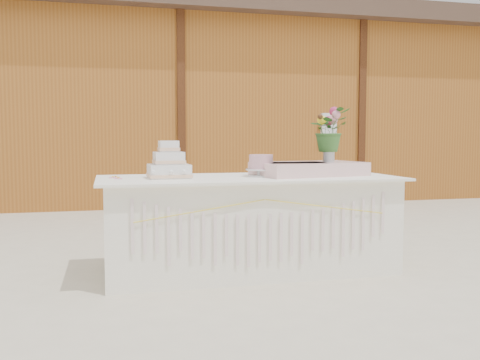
# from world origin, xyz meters

# --- Properties ---
(ground) EXTENTS (80.00, 80.00, 0.00)m
(ground) POSITION_xyz_m (0.00, 0.00, 0.00)
(ground) COLOR beige
(ground) RESTS_ON ground
(barn) EXTENTS (12.60, 4.60, 3.30)m
(barn) POSITION_xyz_m (-0.01, 5.99, 1.68)
(barn) COLOR #96591F
(barn) RESTS_ON ground
(cake_table) EXTENTS (2.40, 1.00, 0.77)m
(cake_table) POSITION_xyz_m (0.00, -0.00, 0.39)
(cake_table) COLOR white
(cake_table) RESTS_ON ground
(wedding_cake) EXTENTS (0.33, 0.33, 0.29)m
(wedding_cake) POSITION_xyz_m (-0.64, 0.03, 0.87)
(wedding_cake) COLOR white
(wedding_cake) RESTS_ON cake_table
(pink_cake_stand) EXTENTS (0.25, 0.25, 0.18)m
(pink_cake_stand) POSITION_xyz_m (0.10, -0.01, 0.87)
(pink_cake_stand) COLOR silver
(pink_cake_stand) RESTS_ON cake_table
(satin_runner) EXTENTS (0.96, 0.66, 0.11)m
(satin_runner) POSITION_xyz_m (0.52, 0.02, 0.83)
(satin_runner) COLOR beige
(satin_runner) RESTS_ON cake_table
(flower_vase) EXTENTS (0.10, 0.10, 0.13)m
(flower_vase) POSITION_xyz_m (0.70, 0.02, 0.95)
(flower_vase) COLOR silver
(flower_vase) RESTS_ON satin_runner
(bouquet) EXTENTS (0.42, 0.40, 0.37)m
(bouquet) POSITION_xyz_m (0.70, 0.02, 1.20)
(bouquet) COLOR #336428
(bouquet) RESTS_ON flower_vase
(loose_flowers) EXTENTS (0.20, 0.32, 0.02)m
(loose_flowers) POSITION_xyz_m (-1.06, 0.11, 0.78)
(loose_flowers) COLOR pink
(loose_flowers) RESTS_ON cake_table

